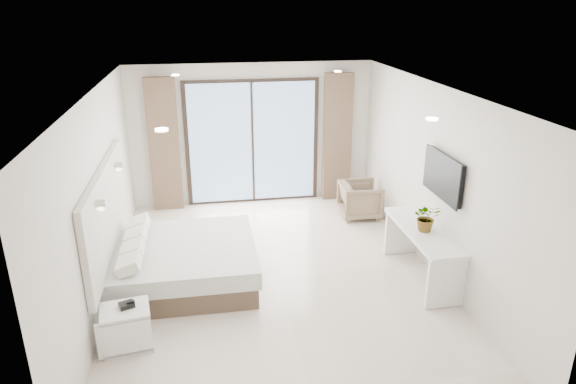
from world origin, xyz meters
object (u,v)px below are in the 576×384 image
at_px(bed, 183,262).
at_px(nightstand, 127,327).
at_px(console_desk, 423,242).
at_px(armchair, 360,198).

relative_size(bed, nightstand, 3.31).
height_order(nightstand, console_desk, console_desk).
relative_size(bed, armchair, 2.76).
xyz_separation_m(bed, console_desk, (3.36, -0.48, 0.28)).
relative_size(bed, console_desk, 1.15).
height_order(console_desk, armchair, console_desk).
distance_m(bed, armchair, 3.66).
bearing_deg(console_desk, armchair, 94.70).
distance_m(nightstand, console_desk, 4.08).
distance_m(nightstand, armchair, 4.96).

